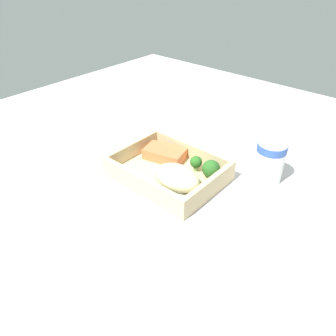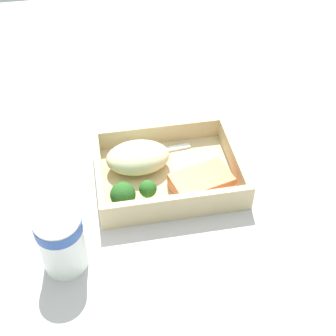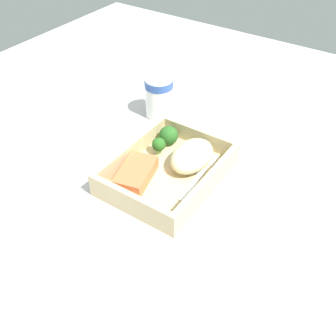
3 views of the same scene
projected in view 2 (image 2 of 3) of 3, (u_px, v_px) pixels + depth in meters
ground_plane at (168, 182)px, 86.35cm from camera, size 160.00×160.00×2.00cm
takeout_tray at (168, 176)px, 85.23cm from camera, size 25.73×19.81×1.20cm
tray_rim at (168, 166)px, 83.42cm from camera, size 25.73×19.81×4.00cm
salmon_fillet at (201, 182)px, 81.30cm from camera, size 11.47×8.41×2.86cm
mashed_potatoes at (138, 157)px, 84.28cm from camera, size 11.51×7.89×5.00cm
broccoli_floret_1 at (148, 189)px, 78.81cm from camera, size 3.03×3.03×4.04cm
broccoli_floret_2 at (123, 195)px, 78.21cm from camera, size 4.33×4.33×4.38cm
fork at (144, 154)px, 88.30cm from camera, size 15.89×3.22×0.44cm
paper_cup at (61, 240)px, 68.54cm from camera, size 6.97×6.97×10.33cm
receipt_slip at (291, 186)px, 84.21cm from camera, size 12.02×13.77×0.24cm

